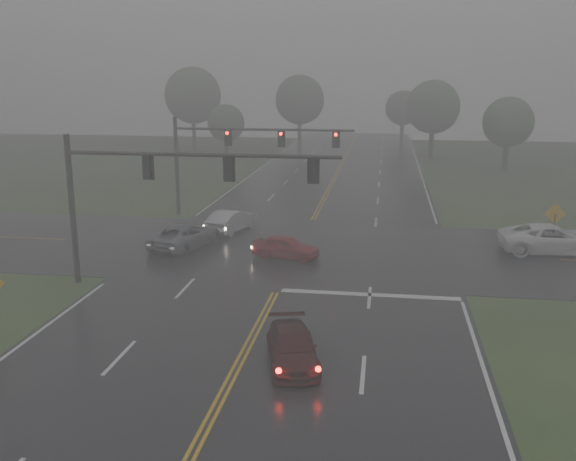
% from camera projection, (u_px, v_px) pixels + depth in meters
% --- Properties ---
extents(main_road, '(18.00, 160.00, 0.02)m').
position_uv_depth(main_road, '(293.00, 259.00, 36.59)').
color(main_road, black).
rests_on(main_road, ground).
extents(cross_street, '(120.00, 14.00, 0.02)m').
position_uv_depth(cross_street, '(298.00, 249.00, 38.51)').
color(cross_street, black).
rests_on(cross_street, ground).
extents(stop_bar, '(8.50, 0.50, 0.01)m').
position_uv_depth(stop_bar, '(370.00, 295.00, 30.55)').
color(stop_bar, silver).
rests_on(stop_bar, ground).
extents(sedan_maroon, '(2.69, 4.50, 1.22)m').
position_uv_depth(sedan_maroon, '(292.00, 363.00, 23.36)').
color(sedan_maroon, '#360B09').
rests_on(sedan_maroon, ground).
extents(sedan_red, '(4.11, 2.32, 1.32)m').
position_uv_depth(sedan_red, '(286.00, 258.00, 36.64)').
color(sedan_red, '#9F0E13').
rests_on(sedan_red, ground).
extents(sedan_silver, '(2.80, 4.77, 1.49)m').
position_uv_depth(sedan_silver, '(232.00, 232.00, 42.85)').
color(sedan_silver, '#AEB0B6').
rests_on(sedan_silver, ground).
extents(car_grey, '(3.82, 5.78, 1.48)m').
position_uv_depth(car_grey, '(186.00, 248.00, 38.89)').
color(car_grey, slate).
rests_on(car_grey, ground).
extents(pickup_white, '(6.24, 3.20, 1.69)m').
position_uv_depth(pickup_white, '(551.00, 253.00, 37.70)').
color(pickup_white, white).
rests_on(pickup_white, ground).
extents(signal_gantry_near, '(13.41, 0.33, 7.45)m').
position_uv_depth(signal_gantry_near, '(151.00, 182.00, 30.69)').
color(signal_gantry_near, black).
rests_on(signal_gantry_near, ground).
extents(signal_gantry_far, '(13.16, 0.37, 7.25)m').
position_uv_depth(signal_gantry_far, '(230.00, 147.00, 46.33)').
color(signal_gantry_far, black).
rests_on(signal_gantry_far, ground).
extents(sign_diamond_east, '(1.22, 0.18, 2.94)m').
position_uv_depth(sign_diamond_east, '(555.00, 220.00, 37.45)').
color(sign_diamond_east, black).
rests_on(sign_diamond_east, ground).
extents(tree_nw_a, '(4.54, 4.54, 6.67)m').
position_uv_depth(tree_nw_a, '(226.00, 123.00, 78.61)').
color(tree_nw_a, '#30261F').
rests_on(tree_nw_a, ground).
extents(tree_ne_a, '(6.53, 6.53, 9.59)m').
position_uv_depth(tree_ne_a, '(433.00, 107.00, 78.18)').
color(tree_ne_a, '#30261F').
rests_on(tree_ne_a, ground).
extents(tree_n_mid, '(6.92, 6.92, 10.16)m').
position_uv_depth(tree_n_mid, '(300.00, 100.00, 90.30)').
color(tree_n_mid, '#30261F').
rests_on(tree_n_mid, ground).
extents(tree_e_near, '(5.40, 5.40, 7.93)m').
position_uv_depth(tree_e_near, '(508.00, 122.00, 68.64)').
color(tree_e_near, '#30261F').
rests_on(tree_e_near, ground).
extents(tree_nw_b, '(7.64, 7.64, 11.22)m').
position_uv_depth(tree_nw_b, '(193.00, 95.00, 86.97)').
color(tree_nw_b, '#30261F').
rests_on(tree_nw_b, ground).
extents(tree_n_far, '(5.33, 5.33, 7.82)m').
position_uv_depth(tree_n_far, '(403.00, 108.00, 98.46)').
color(tree_n_far, '#30261F').
rests_on(tree_n_far, ground).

